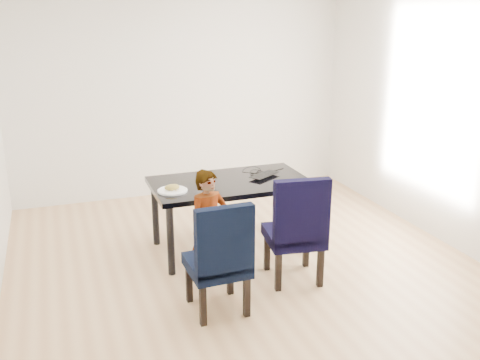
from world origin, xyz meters
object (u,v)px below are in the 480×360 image
object	(u,v)px
chair_right	(294,227)
laptop	(260,175)
chair_left	(217,255)
child	(209,228)
plate	(172,191)
dining_table	(230,215)

from	to	relation	value
chair_right	laptop	size ratio (longest dim) A/B	2.86
chair_right	chair_left	bearing A→B (deg)	-152.50
chair_left	child	bearing A→B (deg)	79.50
laptop	chair_right	bearing A→B (deg)	57.07
child	plate	size ratio (longest dim) A/B	3.76
child	chair_right	bearing A→B (deg)	-31.08
chair_left	dining_table	bearing A→B (deg)	64.56
dining_table	chair_left	xyz separation A→B (m)	(-0.49, -1.11, 0.12)
chair_left	chair_right	bearing A→B (deg)	17.55
chair_right	laptop	distance (m)	0.92
plate	chair_right	bearing A→B (deg)	-35.74
dining_table	laptop	world-z (taller)	laptop
chair_right	child	world-z (taller)	child
dining_table	chair_left	distance (m)	1.22
dining_table	child	size ratio (longest dim) A/B	1.47
chair_left	plate	xyz separation A→B (m)	(-0.14, 0.99, 0.26)
chair_left	plate	world-z (taller)	chair_left
chair_left	laptop	world-z (taller)	chair_left
chair_right	laptop	xyz separation A→B (m)	(0.02, 0.89, 0.24)
chair_left	chair_right	world-z (taller)	chair_right
child	plate	bearing A→B (deg)	93.77
chair_left	laptop	distance (m)	1.48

